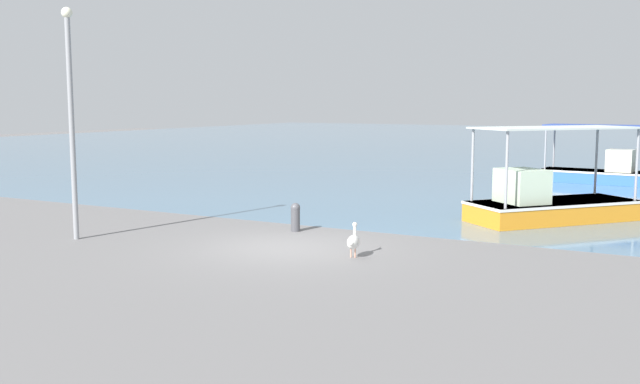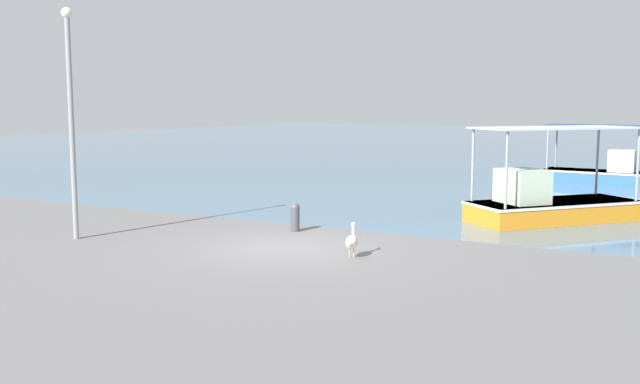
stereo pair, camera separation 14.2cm
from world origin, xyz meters
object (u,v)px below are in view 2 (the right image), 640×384
fishing_boat_near_left (548,201)px  pelican (352,241)px  mooring_bollard (295,216)px  fishing_boat_near_right (602,170)px  lamp_post (71,111)px

fishing_boat_near_left → pelican: size_ratio=6.55×
mooring_bollard → fishing_boat_near_right: bearing=70.6°
fishing_boat_near_right → pelican: (-3.02, -18.97, -0.21)m
lamp_post → pelican: bearing=11.2°
fishing_boat_near_right → pelican: size_ratio=5.94×
fishing_boat_near_right → lamp_post: 23.09m
pelican → mooring_bollard: 3.65m
fishing_boat_near_right → pelican: 19.21m
fishing_boat_near_left → mooring_bollard: 7.75m
fishing_boat_near_left → lamp_post: 13.85m
fishing_boat_near_left → lamp_post: lamp_post is taller
pelican → mooring_bollard: (-2.87, 2.25, 0.05)m
pelican → lamp_post: size_ratio=0.13×
fishing_boat_near_right → mooring_bollard: (-5.89, -16.71, -0.16)m
fishing_boat_near_left → lamp_post: bearing=-139.6°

